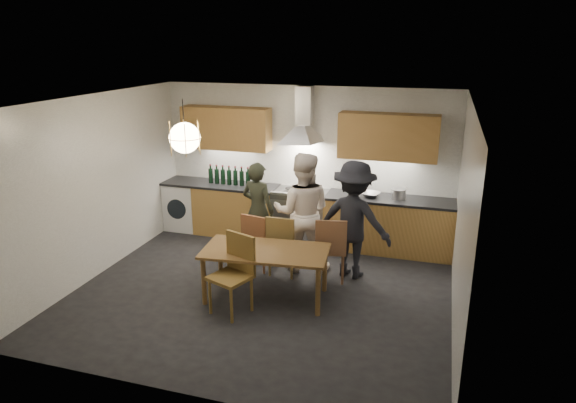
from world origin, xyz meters
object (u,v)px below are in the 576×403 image
(stock_pot, at_px, (399,194))
(person_left, at_px, (258,210))
(dining_table, at_px, (266,255))
(mixing_bowl, at_px, (371,194))
(chair_front, at_px, (235,268))
(person_right, at_px, (354,220))
(wine_bottles, at_px, (232,175))
(chair_back_left, at_px, (257,238))
(person_mid, at_px, (302,212))

(stock_pot, bearing_deg, person_left, -159.89)
(dining_table, bearing_deg, mixing_bowl, 57.21)
(chair_front, relative_size, person_right, 0.59)
(stock_pot, distance_m, wine_bottles, 2.84)
(dining_table, distance_m, person_right, 1.44)
(chair_back_left, height_order, person_right, person_right)
(mixing_bowl, height_order, stock_pot, stock_pot)
(chair_front, relative_size, wine_bottles, 1.13)
(person_left, height_order, wine_bottles, person_left)
(chair_back_left, xyz_separation_m, stock_pot, (1.92, 1.29, 0.47))
(chair_back_left, distance_m, person_right, 1.45)
(chair_front, bearing_deg, chair_back_left, 118.02)
(mixing_bowl, bearing_deg, chair_back_left, -138.78)
(person_mid, bearing_deg, stock_pot, -150.61)
(chair_back_left, xyz_separation_m, person_right, (1.39, 0.23, 0.35))
(person_left, distance_m, person_right, 1.59)
(chair_front, bearing_deg, wine_bottles, 133.87)
(chair_front, relative_size, person_mid, 0.56)
(person_mid, height_order, stock_pot, person_mid)
(chair_back_left, relative_size, stock_pot, 3.87)
(wine_bottles, bearing_deg, stock_pot, -0.38)
(dining_table, height_order, chair_front, chair_front)
(chair_back_left, height_order, person_mid, person_mid)
(mixing_bowl, distance_m, wine_bottles, 2.41)
(chair_back_left, height_order, chair_front, chair_front)
(dining_table, xyz_separation_m, chair_back_left, (-0.42, 0.79, -0.10))
(chair_back_left, bearing_deg, wine_bottles, -43.77)
(dining_table, relative_size, person_mid, 0.96)
(dining_table, distance_m, person_left, 1.45)
(chair_back_left, xyz_separation_m, person_mid, (0.63, 0.24, 0.39))
(person_mid, relative_size, mixing_bowl, 6.08)
(person_left, xyz_separation_m, stock_pot, (2.09, 0.76, 0.22))
(person_left, bearing_deg, dining_table, 127.57)
(stock_pot, relative_size, wine_bottles, 0.25)
(mixing_bowl, bearing_deg, person_left, -154.92)
(dining_table, xyz_separation_m, mixing_bowl, (1.06, 2.09, 0.33))
(chair_front, xyz_separation_m, person_mid, (0.47, 1.44, 0.32))
(person_mid, relative_size, stock_pot, 7.83)
(dining_table, bearing_deg, person_mid, 72.44)
(mixing_bowl, distance_m, stock_pot, 0.44)
(dining_table, relative_size, person_right, 1.00)
(chair_front, xyz_separation_m, mixing_bowl, (1.32, 2.50, 0.36))
(person_left, relative_size, stock_pot, 6.69)
(person_mid, xyz_separation_m, mixing_bowl, (0.85, 1.06, 0.04))
(mixing_bowl, xyz_separation_m, stock_pot, (0.44, -0.01, 0.04))
(chair_back_left, distance_m, mixing_bowl, 2.01)
(stock_pot, bearing_deg, person_right, -116.49)
(chair_front, relative_size, mixing_bowl, 3.43)
(stock_pot, xyz_separation_m, wine_bottles, (-2.84, 0.02, 0.08))
(chair_front, height_order, person_right, person_right)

